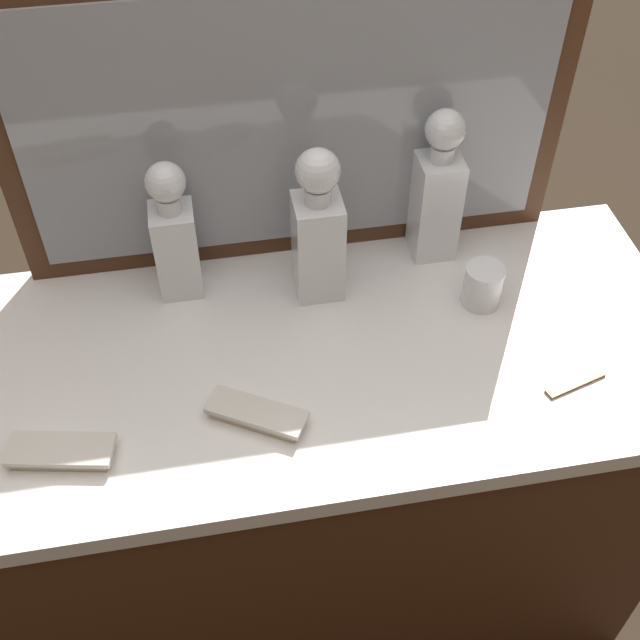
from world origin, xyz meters
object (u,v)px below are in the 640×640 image
(crystal_decanter_front, at_px, (436,198))
(crystal_decanter_right, at_px, (318,238))
(crystal_decanter_center, at_px, (175,242))
(silver_brush_center, at_px, (257,414))
(tortoiseshell_comb, at_px, (575,383))
(silver_brush_far_left, at_px, (61,452))
(crystal_tumbler_rear, at_px, (483,287))

(crystal_decanter_front, bearing_deg, crystal_decanter_right, -163.59)
(crystal_decanter_center, xyz_separation_m, silver_brush_center, (0.10, -0.33, -0.10))
(silver_brush_center, bearing_deg, crystal_decanter_center, 106.77)
(crystal_decanter_front, relative_size, tortoiseshell_comb, 2.72)
(crystal_decanter_right, relative_size, silver_brush_far_left, 1.77)
(crystal_decanter_right, height_order, crystal_decanter_front, crystal_decanter_front)
(crystal_decanter_right, relative_size, tortoiseshell_comb, 2.67)
(crystal_tumbler_rear, relative_size, tortoiseshell_comb, 0.71)
(crystal_decanter_center, bearing_deg, crystal_decanter_right, -10.79)
(crystal_decanter_front, height_order, silver_brush_center, crystal_decanter_front)
(crystal_decanter_center, xyz_separation_m, crystal_tumbler_rear, (0.54, -0.14, -0.08))
(crystal_tumbler_rear, relative_size, silver_brush_far_left, 0.47)
(crystal_decanter_right, relative_size, silver_brush_center, 1.82)
(crystal_decanter_front, bearing_deg, crystal_decanter_center, -177.41)
(crystal_decanter_right, xyz_separation_m, tortoiseshell_comb, (0.39, -0.31, -0.12))
(crystal_tumbler_rear, bearing_deg, tortoiseshell_comb, -65.98)
(crystal_decanter_right, height_order, tortoiseshell_comb, crystal_decanter_right)
(crystal_decanter_right, distance_m, silver_brush_center, 0.34)
(crystal_decanter_center, relative_size, tortoiseshell_comb, 2.42)
(crystal_decanter_right, bearing_deg, crystal_decanter_front, 16.41)
(crystal_decanter_right, bearing_deg, silver_brush_far_left, -146.55)
(silver_brush_center, bearing_deg, tortoiseshell_comb, -2.29)
(crystal_tumbler_rear, bearing_deg, crystal_decanter_front, 108.24)
(crystal_decanter_front, relative_size, silver_brush_far_left, 1.80)
(crystal_decanter_right, bearing_deg, tortoiseshell_comb, -38.39)
(silver_brush_center, relative_size, silver_brush_far_left, 0.97)
(crystal_decanter_center, height_order, crystal_decanter_front, crystal_decanter_front)
(crystal_tumbler_rear, xyz_separation_m, silver_brush_center, (-0.44, -0.20, -0.02))
(crystal_tumbler_rear, distance_m, tortoiseshell_comb, 0.24)
(silver_brush_center, distance_m, tortoiseshell_comb, 0.54)
(crystal_decanter_center, height_order, silver_brush_center, crystal_decanter_center)
(crystal_decanter_center, relative_size, silver_brush_far_left, 1.61)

